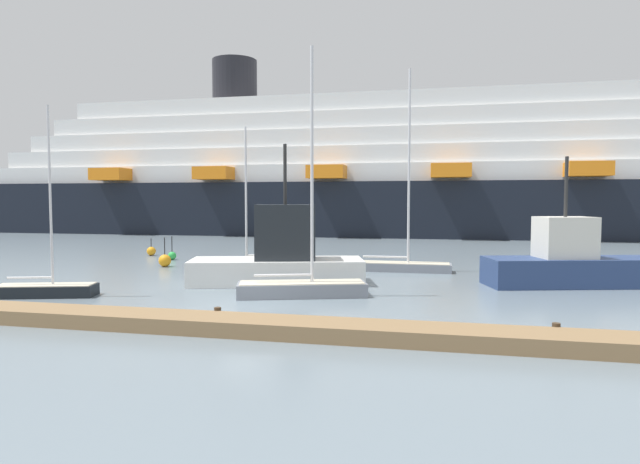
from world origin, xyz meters
TOP-DOWN VIEW (x-y plane):
  - ground_plane at (0.00, 0.00)m, footprint 600.00×600.00m
  - dock_pier at (0.00, -4.26)m, footprint 27.02×1.85m
  - sailboat_0 at (1.47, 2.52)m, footprint 5.89×3.26m
  - sailboat_1 at (-9.59, -0.01)m, footprint 4.47×2.44m
  - sailboat_2 at (5.13, 11.90)m, footprint 6.03×1.49m
  - sailboat_3 at (-3.72, 10.71)m, footprint 5.50×1.63m
  - fishing_boat_0 at (-0.56, 5.89)m, footprint 9.25×5.24m
  - fishing_boat_1 at (13.75, 8.19)m, footprint 8.83×4.66m
  - channel_buoy_0 at (-9.70, 10.79)m, footprint 0.79×0.79m
  - channel_buoy_1 at (-14.15, 16.85)m, footprint 0.68×0.68m
  - channel_buoy_2 at (-11.16, 14.51)m, footprint 0.58×0.58m
  - cruise_ship at (1.60, 46.96)m, footprint 115.41×18.60m

SIDE VIEW (x-z plane):
  - ground_plane at x=0.00m, z-range 0.00..0.00m
  - dock_pier at x=0.00m, z-range -0.05..0.55m
  - channel_buoy_2 at x=-11.16m, z-range -0.53..1.14m
  - channel_buoy_1 at x=-14.15m, z-range -0.32..1.01m
  - sailboat_1 at x=-9.59m, z-range -3.80..4.58m
  - channel_buoy_0 at x=-9.70m, z-range -0.53..1.34m
  - sailboat_3 at x=-3.72m, z-range -3.93..4.76m
  - sailboat_0 at x=1.47m, z-range -4.97..5.96m
  - sailboat_2 at x=5.13m, z-range -5.41..6.52m
  - fishing_boat_1 at x=13.75m, z-range -2.06..4.33m
  - fishing_boat_0 at x=-0.56m, z-range -2.18..4.91m
  - cruise_ship at x=1.60m, z-range -4.00..18.48m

